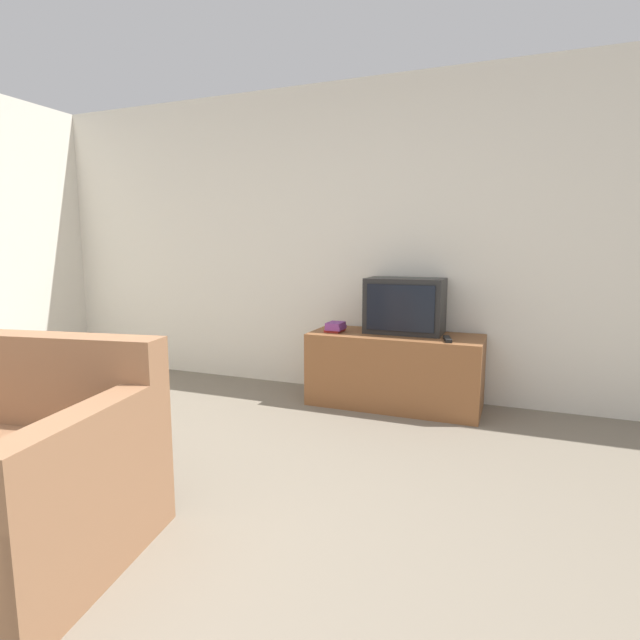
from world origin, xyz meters
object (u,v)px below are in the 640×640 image
at_px(tv_stand, 395,370).
at_px(remote_on_stand, 447,339).
at_px(television, 405,306).
at_px(book_stack, 335,327).

bearing_deg(tv_stand, remote_on_stand, -17.05).
bearing_deg(television, tv_stand, -117.93).
xyz_separation_m(tv_stand, remote_on_stand, (0.41, -0.13, 0.30)).
height_order(television, book_stack, television).
bearing_deg(book_stack, remote_on_stand, -3.93).
distance_m(tv_stand, television, 0.51).
relative_size(tv_stand, television, 2.22).
height_order(television, remote_on_stand, television).
distance_m(book_stack, remote_on_stand, 0.89).
bearing_deg(remote_on_stand, book_stack, 176.07).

